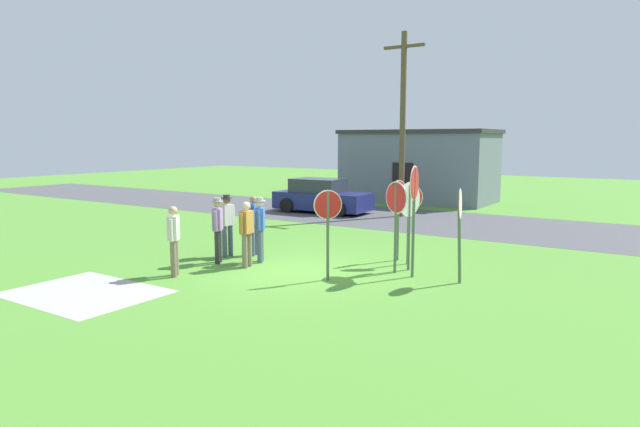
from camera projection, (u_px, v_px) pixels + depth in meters
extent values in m
plane|color=#518E33|center=(299.00, 271.00, 13.54)|extent=(80.00, 80.00, 0.00)
cube|color=#4C4C51|center=(442.00, 222.00, 21.70)|extent=(60.00, 6.40, 0.01)
cube|color=#ADAAA3|center=(85.00, 293.00, 11.65)|extent=(3.20, 2.40, 0.01)
cube|color=slate|center=(418.00, 168.00, 28.90)|extent=(7.62, 3.93, 3.55)
cube|color=#383333|center=(419.00, 132.00, 28.65)|extent=(7.82, 4.13, 0.20)
cube|color=black|center=(402.00, 184.00, 27.35)|extent=(1.10, 0.08, 2.10)
cylinder|color=brown|center=(403.00, 126.00, 22.74)|extent=(0.24, 0.24, 7.63)
cube|color=brown|center=(404.00, 46.00, 22.31)|extent=(1.80, 0.12, 0.12)
cube|color=navy|center=(323.00, 201.00, 24.47)|extent=(4.37, 1.98, 0.76)
cube|color=#2D333D|center=(318.00, 185.00, 24.50)|extent=(2.30, 1.62, 0.60)
cylinder|color=black|center=(358.00, 205.00, 24.59)|extent=(0.65, 0.25, 0.64)
cylinder|color=black|center=(339.00, 209.00, 23.05)|extent=(0.65, 0.25, 0.64)
cylinder|color=black|center=(308.00, 202.00, 25.93)|extent=(0.65, 0.25, 0.64)
cylinder|color=black|center=(287.00, 205.00, 24.40)|extent=(0.65, 0.25, 0.64)
cylinder|color=#51664C|center=(408.00, 225.00, 14.23)|extent=(0.09, 0.09, 2.07)
cylinder|color=white|center=(409.00, 197.00, 14.13)|extent=(0.66, 0.30, 0.71)
cylinder|color=red|center=(409.00, 197.00, 14.12)|extent=(0.61, 0.28, 0.66)
cylinder|color=#51664C|center=(328.00, 237.00, 12.59)|extent=(0.10, 0.10, 2.05)
cylinder|color=white|center=(328.00, 205.00, 12.49)|extent=(0.45, 0.53, 0.68)
cylinder|color=red|center=(328.00, 205.00, 12.48)|extent=(0.42, 0.50, 0.63)
cylinder|color=#51664C|center=(459.00, 237.00, 12.32)|extent=(0.17, 0.11, 2.11)
cylinder|color=white|center=(460.00, 204.00, 12.22)|extent=(0.20, 0.67, 0.68)
cylinder|color=red|center=(460.00, 204.00, 12.22)|extent=(0.19, 0.62, 0.63)
cylinder|color=#51664C|center=(409.00, 228.00, 13.57)|extent=(0.10, 0.09, 2.14)
cylinder|color=white|center=(410.00, 199.00, 13.48)|extent=(0.21, 0.85, 0.87)
cylinder|color=red|center=(409.00, 199.00, 13.49)|extent=(0.19, 0.79, 0.80)
cylinder|color=#51664C|center=(398.00, 222.00, 14.66)|extent=(0.09, 0.09, 2.13)
cylinder|color=white|center=(399.00, 192.00, 14.56)|extent=(0.17, 0.63, 0.65)
cylinder|color=red|center=(399.00, 192.00, 14.55)|extent=(0.16, 0.58, 0.60)
cylinder|color=#51664C|center=(413.00, 223.00, 12.85)|extent=(0.08, 0.08, 2.58)
cylinder|color=white|center=(414.00, 183.00, 12.72)|extent=(0.15, 0.80, 0.81)
cylinder|color=red|center=(415.00, 183.00, 12.71)|extent=(0.14, 0.74, 0.75)
cylinder|color=#51664C|center=(396.00, 229.00, 13.27)|extent=(0.09, 0.09, 2.19)
cylinder|color=white|center=(396.00, 198.00, 13.17)|extent=(0.71, 0.35, 0.79)
cylinder|color=red|center=(396.00, 198.00, 13.17)|extent=(0.66, 0.33, 0.73)
cylinder|color=#7A6B56|center=(249.00, 249.00, 14.05)|extent=(0.14, 0.14, 0.88)
cylinder|color=#7A6B56|center=(245.00, 251.00, 13.85)|extent=(0.14, 0.14, 0.88)
cube|color=#B27533|center=(247.00, 222.00, 13.85)|extent=(0.27, 0.39, 0.58)
cylinder|color=#B27533|center=(251.00, 222.00, 14.07)|extent=(0.09, 0.09, 0.52)
cylinder|color=#B27533|center=(241.00, 224.00, 13.64)|extent=(0.09, 0.09, 0.52)
sphere|color=beige|center=(246.00, 206.00, 13.80)|extent=(0.21, 0.21, 0.21)
cylinder|color=#4C5670|center=(230.00, 240.00, 15.34)|extent=(0.14, 0.14, 0.88)
cylinder|color=#4C5670|center=(225.00, 241.00, 15.17)|extent=(0.14, 0.14, 0.88)
cube|color=beige|center=(227.00, 215.00, 15.15)|extent=(0.25, 0.38, 0.58)
cylinder|color=beige|center=(233.00, 215.00, 15.34)|extent=(0.09, 0.09, 0.52)
cylinder|color=beige|center=(220.00, 217.00, 14.97)|extent=(0.09, 0.09, 0.52)
sphere|color=brown|center=(227.00, 200.00, 15.10)|extent=(0.21, 0.21, 0.21)
cylinder|color=#333338|center=(227.00, 198.00, 15.09)|extent=(0.32, 0.31, 0.02)
cylinder|color=#333338|center=(227.00, 196.00, 15.08)|extent=(0.19, 0.19, 0.09)
cube|color=#232328|center=(223.00, 214.00, 15.25)|extent=(0.16, 0.27, 0.40)
cylinder|color=#2D2D33|center=(219.00, 246.00, 14.53)|extent=(0.14, 0.14, 0.88)
cylinder|color=#2D2D33|center=(217.00, 247.00, 14.32)|extent=(0.14, 0.14, 0.88)
cube|color=#9E7AB2|center=(218.00, 219.00, 14.33)|extent=(0.38, 0.42, 0.58)
cylinder|color=#9E7AB2|center=(220.00, 219.00, 14.57)|extent=(0.09, 0.09, 0.52)
cylinder|color=#9E7AB2|center=(216.00, 221.00, 14.09)|extent=(0.09, 0.09, 0.52)
sphere|color=tan|center=(217.00, 204.00, 14.27)|extent=(0.21, 0.21, 0.21)
cylinder|color=gray|center=(217.00, 201.00, 14.26)|extent=(0.32, 0.32, 0.02)
cylinder|color=gray|center=(217.00, 200.00, 14.26)|extent=(0.19, 0.19, 0.09)
cylinder|color=#4C5670|center=(261.00, 245.00, 14.65)|extent=(0.14, 0.14, 0.88)
cylinder|color=#4C5670|center=(260.00, 247.00, 14.43)|extent=(0.14, 0.14, 0.88)
cube|color=#3860B7|center=(260.00, 219.00, 14.44)|extent=(0.37, 0.42, 0.58)
cylinder|color=#3860B7|center=(261.00, 218.00, 14.68)|extent=(0.09, 0.09, 0.52)
cylinder|color=#3860B7|center=(259.00, 221.00, 14.21)|extent=(0.09, 0.09, 0.52)
sphere|color=beige|center=(260.00, 203.00, 14.38)|extent=(0.21, 0.21, 0.21)
cylinder|color=gray|center=(260.00, 201.00, 14.38)|extent=(0.31, 0.31, 0.02)
cylinder|color=gray|center=(260.00, 199.00, 14.37)|extent=(0.19, 0.19, 0.09)
cylinder|color=#4C5670|center=(256.00, 239.00, 15.50)|extent=(0.14, 0.14, 0.88)
cylinder|color=#4C5670|center=(252.00, 240.00, 15.30)|extent=(0.14, 0.14, 0.88)
cube|color=#3860B7|center=(254.00, 214.00, 15.30)|extent=(0.29, 0.40, 0.58)
cylinder|color=#3860B7|center=(258.00, 214.00, 15.52)|extent=(0.09, 0.09, 0.52)
cylinder|color=#3860B7|center=(250.00, 216.00, 15.08)|extent=(0.09, 0.09, 0.52)
sphere|color=#9E7051|center=(254.00, 200.00, 15.24)|extent=(0.21, 0.21, 0.21)
cylinder|color=#7A6B56|center=(176.00, 257.00, 13.14)|extent=(0.14, 0.14, 0.88)
cylinder|color=#7A6B56|center=(173.00, 259.00, 12.93)|extent=(0.14, 0.14, 0.88)
cube|color=beige|center=(173.00, 228.00, 12.94)|extent=(0.38, 0.42, 0.58)
cylinder|color=beige|center=(176.00, 227.00, 13.18)|extent=(0.09, 0.09, 0.52)
cylinder|color=beige|center=(171.00, 230.00, 12.70)|extent=(0.09, 0.09, 0.52)
sphere|color=tan|center=(173.00, 211.00, 12.88)|extent=(0.21, 0.21, 0.21)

